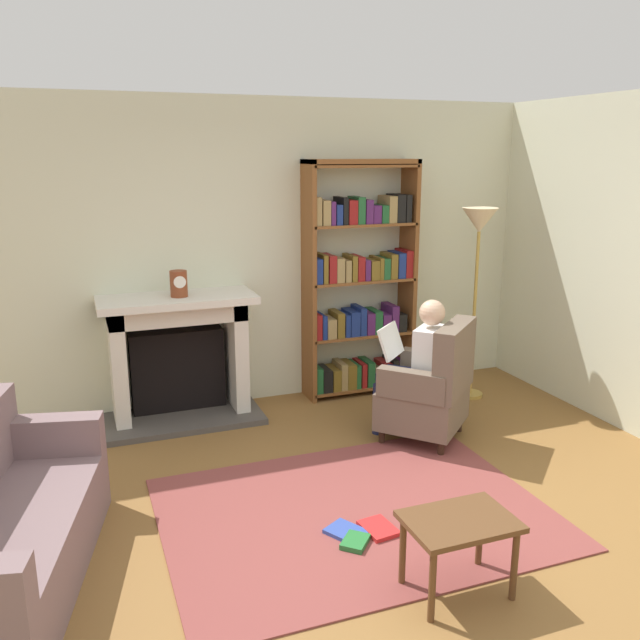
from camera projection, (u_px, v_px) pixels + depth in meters
name	position (u px, v px, depth m)	size (l,w,h in m)	color
ground	(375.00, 538.00, 3.96)	(14.00, 14.00, 0.00)	brown
back_wall	(257.00, 254.00, 5.94)	(5.60, 0.10, 2.70)	beige
side_wall_right	(598.00, 259.00, 5.67)	(0.10, 5.20, 2.70)	beige
area_rug	(355.00, 513.00, 4.23)	(2.40, 1.80, 0.01)	brown
fireplace	(178.00, 353.00, 5.64)	(1.31, 0.64, 1.09)	#4C4742
mantel_clock	(179.00, 284.00, 5.40)	(0.14, 0.14, 0.21)	brown
bookshelf	(360.00, 284.00, 6.13)	(1.04, 0.32, 2.17)	brown
armchair_reading	(431.00, 389.00, 5.23)	(0.89, 0.89, 0.97)	#331E14
seated_reader	(418.00, 363.00, 5.23)	(0.58, 0.59, 1.14)	white
side_table	(459.00, 530.00, 3.39)	(0.56, 0.39, 0.42)	brown
scattered_books	(376.00, 532.00, 3.98)	(0.74, 0.38, 0.03)	red
floor_lamp	(479.00, 238.00, 5.91)	(0.32, 0.32, 1.76)	#B7933F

